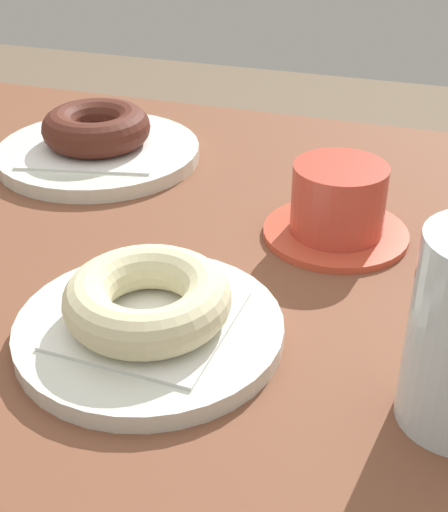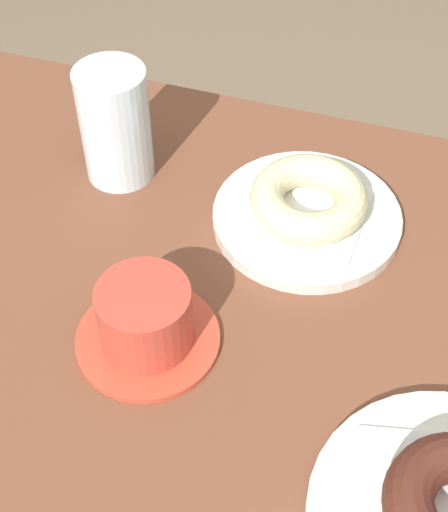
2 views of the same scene
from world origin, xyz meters
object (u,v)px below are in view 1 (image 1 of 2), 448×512
(plate_chocolate_ring, at_px, (99,153))
(donut_chocolate_ring, at_px, (96,127))
(plate_sugar_ring, at_px, (149,329))
(donut_sugar_ring, at_px, (147,298))
(coffee_cup, at_px, (338,205))

(plate_chocolate_ring, xyz_separation_m, donut_chocolate_ring, (0.00, 0.00, 0.03))
(donut_chocolate_ring, distance_m, plate_sugar_ring, 0.34)
(donut_chocolate_ring, relative_size, plate_sugar_ring, 0.61)
(donut_sugar_ring, distance_m, coffee_cup, 0.21)
(plate_chocolate_ring, distance_m, donut_chocolate_ring, 0.03)
(plate_chocolate_ring, xyz_separation_m, donut_sugar_ring, (0.18, -0.28, 0.03))
(plate_chocolate_ring, distance_m, coffee_cup, 0.30)
(donut_chocolate_ring, bearing_deg, plate_chocolate_ring, 0.00)
(donut_chocolate_ring, xyz_separation_m, coffee_cup, (0.28, -0.09, -0.01))
(plate_chocolate_ring, bearing_deg, plate_sugar_ring, -56.97)
(plate_sugar_ring, bearing_deg, plate_chocolate_ring, 123.03)
(donut_chocolate_ring, bearing_deg, plate_sugar_ring, -56.97)
(donut_chocolate_ring, relative_size, donut_sugar_ring, 0.99)
(plate_chocolate_ring, distance_m, donut_sugar_ring, 0.33)
(plate_chocolate_ring, bearing_deg, donut_sugar_ring, -56.97)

